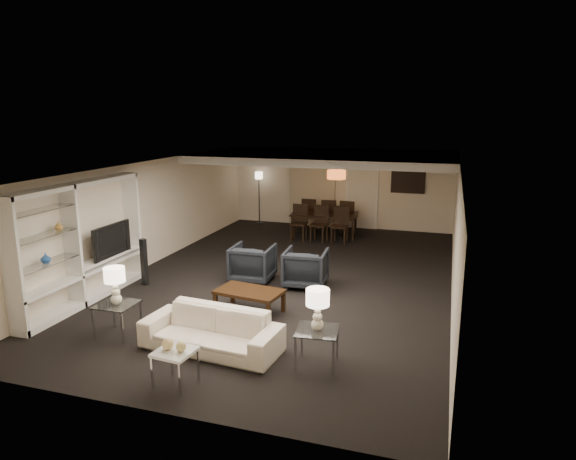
% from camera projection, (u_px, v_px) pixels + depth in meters
% --- Properties ---
extents(floor, '(11.00, 11.00, 0.00)m').
position_uv_depth(floor, '(288.00, 278.00, 11.48)').
color(floor, black).
rests_on(floor, ground).
extents(ceiling, '(7.00, 11.00, 0.02)m').
position_uv_depth(ceiling, '(288.00, 166.00, 10.92)').
color(ceiling, silver).
rests_on(ceiling, ground).
extents(wall_back, '(7.00, 0.02, 2.50)m').
position_uv_depth(wall_back, '(340.00, 188.00, 16.30)').
color(wall_back, beige).
rests_on(wall_back, ground).
extents(wall_front, '(7.00, 0.02, 2.50)m').
position_uv_depth(wall_front, '(148.00, 318.00, 6.09)').
color(wall_front, beige).
rests_on(wall_front, ground).
extents(wall_left, '(0.02, 11.00, 2.50)m').
position_uv_depth(wall_left, '(148.00, 214.00, 12.23)').
color(wall_left, beige).
rests_on(wall_left, ground).
extents(wall_right, '(0.02, 11.00, 2.50)m').
position_uv_depth(wall_right, '(456.00, 235.00, 10.17)').
color(wall_right, beige).
rests_on(wall_right, ground).
extents(ceiling_soffit, '(7.00, 4.00, 0.20)m').
position_uv_depth(ceiling_soffit, '(326.00, 157.00, 14.19)').
color(ceiling_soffit, silver).
rests_on(ceiling_soffit, ceiling).
extents(curtains, '(1.50, 0.12, 2.40)m').
position_uv_depth(curtains, '(312.00, 189.00, 16.51)').
color(curtains, beige).
rests_on(curtains, wall_back).
extents(door, '(0.90, 0.05, 2.10)m').
position_uv_depth(door, '(362.00, 195.00, 16.12)').
color(door, silver).
rests_on(door, wall_back).
extents(painting, '(0.95, 0.04, 0.65)m').
position_uv_depth(painting, '(408.00, 181.00, 15.58)').
color(painting, '#142D38').
rests_on(painting, wall_back).
extents(media_unit, '(0.38, 3.40, 2.35)m').
position_uv_depth(media_unit, '(82.00, 244.00, 9.78)').
color(media_unit, white).
rests_on(media_unit, wall_left).
extents(pendant_light, '(0.52, 0.52, 0.24)m').
position_uv_depth(pendant_light, '(336.00, 175.00, 14.21)').
color(pendant_light, '#D8591E').
rests_on(pendant_light, ceiling_soffit).
extents(sofa, '(2.25, 1.05, 0.64)m').
position_uv_depth(sofa, '(211.00, 330.00, 7.97)').
color(sofa, beige).
rests_on(sofa, floor).
extents(coffee_table, '(1.29, 0.86, 0.43)m').
position_uv_depth(coffee_table, '(250.00, 301.00, 9.48)').
color(coffee_table, black).
rests_on(coffee_table, floor).
extents(armchair_left, '(0.91, 0.93, 0.81)m').
position_uv_depth(armchair_left, '(253.00, 263.00, 11.19)').
color(armchair_left, black).
rests_on(armchair_left, floor).
extents(armchair_right, '(0.93, 0.96, 0.81)m').
position_uv_depth(armchair_right, '(306.00, 268.00, 10.84)').
color(armchair_right, black).
rests_on(armchair_right, floor).
extents(side_table_left, '(0.60, 0.60, 0.56)m').
position_uv_depth(side_table_left, '(118.00, 320.00, 8.48)').
color(side_table_left, silver).
rests_on(side_table_left, floor).
extents(side_table_right, '(0.66, 0.66, 0.56)m').
position_uv_depth(side_table_right, '(317.00, 348.00, 7.48)').
color(side_table_right, white).
rests_on(side_table_right, floor).
extents(table_lamp_left, '(0.36, 0.36, 0.62)m').
position_uv_depth(table_lamp_left, '(115.00, 286.00, 8.35)').
color(table_lamp_left, white).
rests_on(table_lamp_left, side_table_left).
extents(table_lamp_right, '(0.36, 0.36, 0.62)m').
position_uv_depth(table_lamp_right, '(318.00, 310.00, 7.34)').
color(table_lamp_right, '#ECE2C7').
rests_on(table_lamp_right, side_table_right).
extents(marble_table, '(0.54, 0.54, 0.50)m').
position_uv_depth(marble_table, '(176.00, 367.00, 6.97)').
color(marble_table, silver).
rests_on(marble_table, floor).
extents(gold_gourd_a, '(0.16, 0.16, 0.16)m').
position_uv_depth(gold_gourd_a, '(168.00, 344.00, 6.92)').
color(gold_gourd_a, '#E1C077').
rests_on(gold_gourd_a, marble_table).
extents(gold_gourd_b, '(0.14, 0.14, 0.14)m').
position_uv_depth(gold_gourd_b, '(181.00, 347.00, 6.86)').
color(gold_gourd_b, '#CFBC6D').
rests_on(gold_gourd_b, marble_table).
extents(television, '(1.15, 0.15, 0.66)m').
position_uv_depth(television, '(107.00, 240.00, 10.46)').
color(television, black).
rests_on(television, media_unit).
extents(vase_blue, '(0.17, 0.17, 0.17)m').
position_uv_depth(vase_blue, '(46.00, 258.00, 8.92)').
color(vase_blue, '#2552A0').
rests_on(vase_blue, media_unit).
extents(vase_amber, '(0.15, 0.15, 0.16)m').
position_uv_depth(vase_amber, '(59.00, 226.00, 9.17)').
color(vase_amber, '#B7873D').
rests_on(vase_amber, media_unit).
extents(floor_speaker, '(0.13, 0.13, 1.01)m').
position_uv_depth(floor_speaker, '(144.00, 262.00, 10.92)').
color(floor_speaker, black).
rests_on(floor_speaker, floor).
extents(dining_table, '(2.06, 1.29, 0.69)m').
position_uv_depth(dining_table, '(324.00, 225.00, 15.19)').
color(dining_table, black).
rests_on(dining_table, floor).
extents(chair_nl, '(0.49, 0.49, 1.02)m').
position_uv_depth(chair_nl, '(299.00, 223.00, 14.72)').
color(chair_nl, black).
rests_on(chair_nl, floor).
extents(chair_nm, '(0.51, 0.51, 1.02)m').
position_uv_depth(chair_nm, '(319.00, 224.00, 14.55)').
color(chair_nm, black).
rests_on(chair_nm, floor).
extents(chair_nr, '(0.48, 0.48, 1.02)m').
position_uv_depth(chair_nr, '(340.00, 226.00, 14.37)').
color(chair_nr, black).
rests_on(chair_nr, floor).
extents(chair_fl, '(0.49, 0.49, 1.02)m').
position_uv_depth(chair_fl, '(311.00, 214.00, 15.93)').
color(chair_fl, black).
rests_on(chair_fl, floor).
extents(chair_fm, '(0.51, 0.51, 1.02)m').
position_uv_depth(chair_fm, '(329.00, 215.00, 15.75)').
color(chair_fm, black).
rests_on(chair_fm, floor).
extents(chair_fr, '(0.51, 0.51, 1.02)m').
position_uv_depth(chair_fr, '(349.00, 217.00, 15.58)').
color(chair_fr, black).
rests_on(chair_fr, floor).
extents(floor_lamp, '(0.25, 0.25, 1.71)m').
position_uv_depth(floor_lamp, '(259.00, 198.00, 16.83)').
color(floor_lamp, black).
rests_on(floor_lamp, floor).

